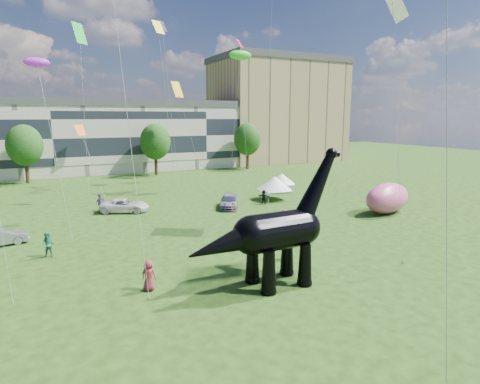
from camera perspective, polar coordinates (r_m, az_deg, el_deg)
name	(u,v)px	position (r m, az deg, el deg)	size (l,w,h in m)	color
ground	(276,319)	(21.28, 5.14, -17.49)	(220.00, 220.00, 0.00)	#16330C
terrace_row	(52,140)	(78.04, -25.22, 6.68)	(78.00, 11.00, 12.00)	beige
apartment_block	(277,113)	(95.10, 5.28, 11.18)	(28.00, 18.00, 22.00)	tan
tree_mid_left	(24,142)	(69.04, -28.35, 6.28)	(5.20, 5.20, 9.44)	#382314
tree_mid_right	(155,139)	(71.31, -11.99, 7.41)	(5.20, 5.20, 9.44)	#382314
tree_far_right	(247,137)	(77.82, 1.05, 7.89)	(5.20, 5.20, 9.44)	#382314
dinosaur_sculpture	(273,234)	(23.92, 4.66, -5.99)	(10.30, 2.89, 8.44)	black
car_white	(125,206)	(44.48, -16.06, -1.87)	(2.35, 5.09, 1.41)	silver
car_dark	(229,202)	(44.84, -1.57, -1.38)	(1.94, 4.76, 1.38)	#595960
gazebo_near	(275,183)	(49.17, 4.94, 1.24)	(4.52, 4.52, 2.88)	white
gazebo_far	(282,179)	(54.80, 5.97, 1.88)	(4.27, 4.27, 2.46)	white
inflatable_pink	(387,198)	(44.94, 20.22, -0.81)	(6.43, 3.22, 3.22)	#CE5081
visitors	(127,228)	(34.81, -15.78, -4.95)	(43.56, 23.24, 1.89)	#908E9C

